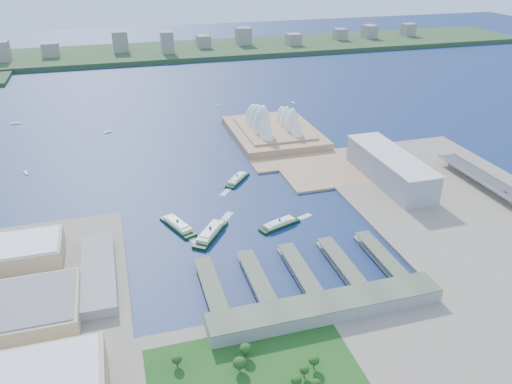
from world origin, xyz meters
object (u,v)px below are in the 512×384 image
object	(u,v)px
ferry_b	(237,178)
ferry_d	(280,223)
car_c	(506,192)
toaster_building	(390,168)
ferry_c	(210,231)
ferry_a	(178,224)
opera_house	(274,118)

from	to	relation	value
ferry_b	ferry_d	bearing A→B (deg)	-42.98
ferry_d	car_c	distance (m)	272.59
toaster_building	ferry_c	world-z (taller)	toaster_building
ferry_b	ferry_d	size ratio (longest dim) A/B	0.99
ferry_a	car_c	world-z (taller)	car_c
ferry_a	ferry_d	bearing A→B (deg)	-36.92
opera_house	ferry_a	distance (m)	303.83
toaster_building	ferry_a	size ratio (longest dim) A/B	2.78
toaster_building	ferry_d	world-z (taller)	toaster_building
ferry_a	ferry_d	size ratio (longest dim) A/B	1.13
opera_house	ferry_d	xyz separation A→B (m)	(-80.24, -265.76, -27.35)
ferry_d	car_c	size ratio (longest dim) A/B	10.84
ferry_b	ferry_d	distance (m)	124.88
toaster_building	ferry_c	xyz separation A→B (m)	(-246.51, -63.93, -14.87)
toaster_building	car_c	bearing A→B (deg)	-41.89
ferry_b	ferry_c	bearing A→B (deg)	-76.59
opera_house	ferry_d	world-z (taller)	opera_house
toaster_building	ferry_d	size ratio (longest dim) A/B	3.15
ferry_a	ferry_b	distance (m)	132.46
car_c	ferry_d	bearing A→B (deg)	174.77
ferry_a	ferry_b	xyz separation A→B (m)	(91.37, 95.90, -0.67)
opera_house	ferry_b	distance (m)	173.41
toaster_building	car_c	world-z (taller)	toaster_building
ferry_d	ferry_c	bearing A→B (deg)	68.30
ferry_a	ferry_b	bearing A→B (deg)	24.13
opera_house	ferry_c	size ratio (longest dim) A/B	3.03
ferry_b	car_c	distance (m)	323.32
opera_house	ferry_c	bearing A→B (deg)	-120.67
toaster_building	ferry_c	distance (m)	255.10
opera_house	ferry_a	world-z (taller)	opera_house
ferry_a	ferry_c	xyz separation A→B (m)	(30.74, -26.16, 0.35)
ferry_c	car_c	distance (m)	348.67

